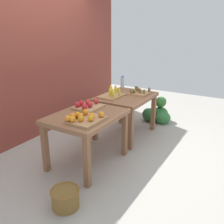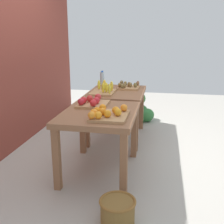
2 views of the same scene
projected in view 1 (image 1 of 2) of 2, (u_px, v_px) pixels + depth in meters
ground_plane at (109, 146)px, 3.93m from camera, size 8.00×8.00×0.00m
back_wall at (41, 48)px, 4.10m from camera, size 4.40×0.12×3.00m
display_table_left at (87, 122)px, 3.27m from camera, size 1.04×0.80×0.73m
display_table_right at (126, 101)px, 4.18m from camera, size 1.04×0.80×0.73m
orange_bin at (84, 118)px, 2.98m from camera, size 0.45×0.37×0.11m
apple_bin at (88, 106)px, 3.48m from camera, size 0.41×0.34×0.11m
banana_crate at (112, 95)px, 4.04m from camera, size 0.44×0.32×0.17m
kiwi_bin at (139, 92)px, 4.24m from camera, size 0.36×0.32×0.10m
water_bottle at (122, 82)px, 4.64m from camera, size 0.07×0.07×0.23m
watermelon_pile at (157, 113)px, 4.97m from camera, size 0.60×0.70×0.48m
wicker_basket at (65, 198)px, 2.56m from camera, size 0.31×0.31×0.22m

